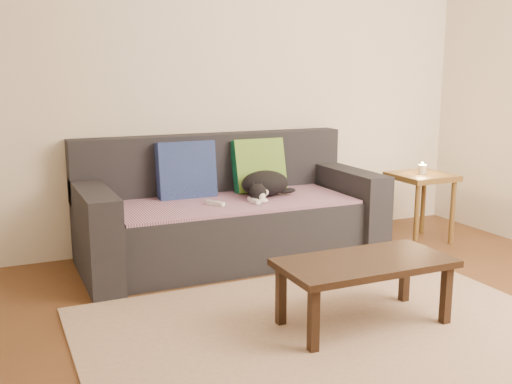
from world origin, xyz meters
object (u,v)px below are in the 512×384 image
(side_table, at_px, (421,186))
(coffee_table, at_px, (365,268))
(cat, at_px, (265,184))
(sofa, at_px, (228,216))
(wii_remote_b, at_px, (254,201))
(wii_remote_a, at_px, (215,203))

(side_table, bearing_deg, coffee_table, -138.33)
(cat, height_order, coffee_table, cat)
(sofa, distance_m, wii_remote_b, 0.28)
(wii_remote_b, bearing_deg, sofa, 25.77)
(cat, distance_m, coffee_table, 1.36)
(cat, xyz_separation_m, side_table, (1.29, -0.16, -0.08))
(cat, relative_size, wii_remote_b, 2.91)
(cat, relative_size, wii_remote_a, 2.91)
(wii_remote_a, bearing_deg, sofa, -68.52)
(sofa, height_order, coffee_table, sofa)
(coffee_table, bearing_deg, side_table, 41.67)
(wii_remote_a, relative_size, coffee_table, 0.16)
(wii_remote_a, distance_m, coffee_table, 1.28)
(wii_remote_a, height_order, coffee_table, wii_remote_a)
(sofa, xyz_separation_m, side_table, (1.55, -0.21, 0.14))
(cat, height_order, wii_remote_b, cat)
(sofa, bearing_deg, side_table, -7.67)
(coffee_table, bearing_deg, wii_remote_a, 107.49)
(wii_remote_b, bearing_deg, side_table, -90.52)
(sofa, relative_size, side_table, 3.88)
(side_table, bearing_deg, cat, 173.00)
(sofa, distance_m, cat, 0.35)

